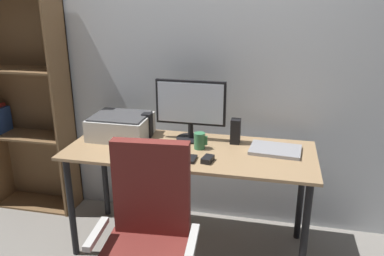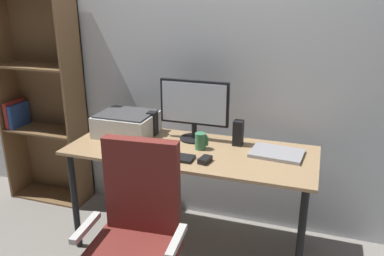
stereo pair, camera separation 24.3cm
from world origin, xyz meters
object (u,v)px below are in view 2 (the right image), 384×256
office_chair (135,248)px  mouse (205,160)px  printer (127,124)px  bookshelf (42,99)px  laptop (277,153)px  keyboard (171,156)px  speaker_right (238,133)px  coffee_mug (201,141)px  monitor (194,107)px  desk (191,161)px  speaker_left (152,123)px

office_chair → mouse: bearing=64.2°
mouse → printer: bearing=167.6°
office_chair → bookshelf: size_ratio=0.57×
laptop → printer: size_ratio=0.80×
laptop → keyboard: bearing=-152.4°
office_chair → speaker_right: bearing=64.4°
coffee_mug → printer: bearing=170.7°
monitor → keyboard: (-0.03, -0.35, -0.23)m
keyboard → office_chair: bearing=-88.1°
keyboard → mouse: (0.22, 0.00, 0.01)m
monitor → mouse: (0.18, -0.35, -0.22)m
speaker_right → desk: bearing=-148.1°
desk → keyboard: 0.21m
mouse → speaker_left: 0.61m
desk → keyboard: bearing=-112.0°
laptop → office_chair: 1.04m
laptop → speaker_left: 0.90m
laptop → office_chair: office_chair is taller
desk → speaker_left: 0.42m
monitor → keyboard: size_ratio=1.66×
monitor → laptop: monitor is taller
laptop → bookshelf: bearing=178.0°
speaker_left → office_chair: 1.00m
laptop → desk: bearing=-166.2°
mouse → speaker_left: bearing=156.4°
mouse → office_chair: bearing=-100.1°
speaker_left → speaker_right: same height
monitor → printer: bearing=-173.3°
monitor → keyboard: monitor is taller
office_chair → desk: bearing=80.5°
monitor → coffee_mug: 0.26m
desk → speaker_left: size_ratio=9.49×
laptop → speaker_right: (-0.27, 0.09, 0.07)m
printer → laptop: bearing=-2.0°
keyboard → printer: (-0.46, 0.29, 0.07)m
desk → office_chair: 0.74m
desk → mouse: mouse is taller
office_chair → coffee_mug: bearing=76.0°
office_chair → bookshelf: bearing=137.6°
keyboard → coffee_mug: 0.24m
desk → monitor: bearing=100.9°
monitor → office_chair: (-0.02, -0.89, -0.52)m
coffee_mug → bookshelf: bookshelf is taller
laptop → office_chair: size_ratio=0.32×
monitor → speaker_right: size_ratio=2.82×
office_chair → laptop: bearing=48.0°
laptop → speaker_left: (-0.89, 0.09, 0.07)m
printer → mouse: bearing=-23.3°
mouse → bookshelf: (-1.55, 0.49, 0.12)m
speaker_left → printer: 0.19m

